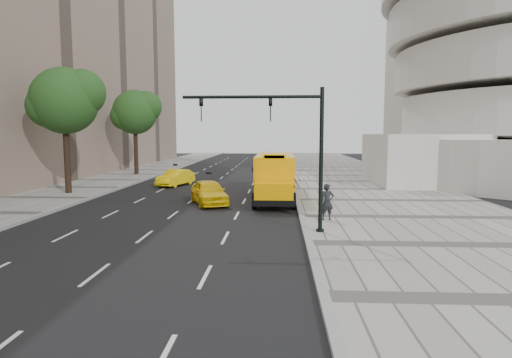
{
  "coord_description": "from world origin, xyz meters",
  "views": [
    {
      "loc": [
        4.76,
        -27.79,
        4.41
      ],
      "look_at": [
        3.5,
        -4.0,
        1.9
      ],
      "focal_mm": 30.0,
      "sensor_mm": 36.0,
      "label": 1
    }
  ],
  "objects_px": {
    "school_bus": "(275,172)",
    "pedestrian": "(327,202)",
    "taxi_near": "(209,192)",
    "tree_b": "(66,100)",
    "taxi_far": "(176,178)",
    "tree_c": "(136,112)",
    "traffic_signal": "(289,141)"
  },
  "relations": [
    {
      "from": "taxi_far",
      "to": "pedestrian",
      "type": "height_order",
      "value": "pedestrian"
    },
    {
      "from": "tree_c",
      "to": "taxi_near",
      "type": "distance_m",
      "value": 22.27
    },
    {
      "from": "tree_b",
      "to": "taxi_far",
      "type": "xyz_separation_m",
      "value": [
        6.37,
        5.88,
        -6.11
      ]
    },
    {
      "from": "taxi_far",
      "to": "taxi_near",
      "type": "bearing_deg",
      "value": -46.96
    },
    {
      "from": "school_bus",
      "to": "taxi_far",
      "type": "distance_m",
      "value": 10.59
    },
    {
      "from": "tree_c",
      "to": "pedestrian",
      "type": "relative_size",
      "value": 4.99
    },
    {
      "from": "tree_b",
      "to": "tree_c",
      "type": "relative_size",
      "value": 1.01
    },
    {
      "from": "tree_b",
      "to": "tree_c",
      "type": "distance_m",
      "value": 14.95
    },
    {
      "from": "school_bus",
      "to": "traffic_signal",
      "type": "xyz_separation_m",
      "value": [
        0.69,
        -11.19,
        2.33
      ]
    },
    {
      "from": "taxi_far",
      "to": "traffic_signal",
      "type": "relative_size",
      "value": 0.66
    },
    {
      "from": "taxi_near",
      "to": "pedestrian",
      "type": "distance_m",
      "value": 8.65
    },
    {
      "from": "tree_b",
      "to": "tree_c",
      "type": "bearing_deg",
      "value": 90.0
    },
    {
      "from": "taxi_near",
      "to": "traffic_signal",
      "type": "relative_size",
      "value": 0.71
    },
    {
      "from": "tree_c",
      "to": "taxi_far",
      "type": "distance_m",
      "value": 12.62
    },
    {
      "from": "tree_c",
      "to": "traffic_signal",
      "type": "bearing_deg",
      "value": -59.44
    },
    {
      "from": "tree_b",
      "to": "taxi_far",
      "type": "relative_size",
      "value": 2.16
    },
    {
      "from": "tree_b",
      "to": "pedestrian",
      "type": "height_order",
      "value": "tree_b"
    },
    {
      "from": "pedestrian",
      "to": "traffic_signal",
      "type": "height_order",
      "value": "traffic_signal"
    },
    {
      "from": "school_bus",
      "to": "pedestrian",
      "type": "height_order",
      "value": "school_bus"
    },
    {
      "from": "traffic_signal",
      "to": "tree_c",
      "type": "bearing_deg",
      "value": 120.56
    },
    {
      "from": "school_bus",
      "to": "traffic_signal",
      "type": "distance_m",
      "value": 11.45
    },
    {
      "from": "tree_c",
      "to": "pedestrian",
      "type": "bearing_deg",
      "value": -53.62
    },
    {
      "from": "tree_b",
      "to": "school_bus",
      "type": "relative_size",
      "value": 0.79
    },
    {
      "from": "pedestrian",
      "to": "school_bus",
      "type": "bearing_deg",
      "value": 94.31
    },
    {
      "from": "tree_b",
      "to": "school_bus",
      "type": "xyz_separation_m",
      "value": [
        14.91,
        -0.29,
        -5.04
      ]
    },
    {
      "from": "traffic_signal",
      "to": "school_bus",
      "type": "bearing_deg",
      "value": 93.54
    },
    {
      "from": "tree_c",
      "to": "taxi_near",
      "type": "xyz_separation_m",
      "value": [
        10.81,
        -18.53,
        -5.98
      ]
    },
    {
      "from": "taxi_near",
      "to": "traffic_signal",
      "type": "distance_m",
      "value": 9.81
    },
    {
      "from": "pedestrian",
      "to": "taxi_near",
      "type": "bearing_deg",
      "value": 128.82
    },
    {
      "from": "tree_c",
      "to": "traffic_signal",
      "type": "relative_size",
      "value": 1.41
    },
    {
      "from": "pedestrian",
      "to": "taxi_far",
      "type": "bearing_deg",
      "value": 114.21
    },
    {
      "from": "tree_b",
      "to": "pedestrian",
      "type": "relative_size",
      "value": 5.04
    }
  ]
}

